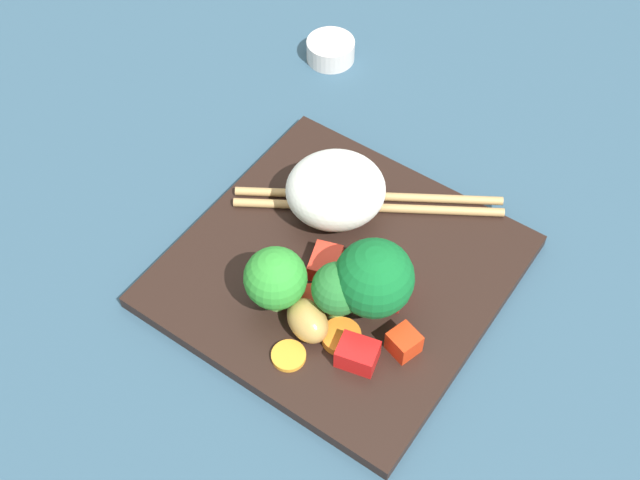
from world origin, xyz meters
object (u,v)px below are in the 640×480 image
object	(u,v)px
rice_mound	(336,190)
chopstick_pair	(368,202)
carrot_slice_1	(341,336)
sauce_cup	(331,50)
square_plate	(339,271)
broccoli_floret_0	(338,290)

from	to	relation	value
rice_mound	chopstick_pair	size ratio (longest dim) A/B	0.40
rice_mound	carrot_slice_1	distance (cm)	12.52
chopstick_pair	sauce_cup	size ratio (longest dim) A/B	4.22
rice_mound	chopstick_pair	bearing A→B (deg)	-125.94
carrot_slice_1	chopstick_pair	distance (cm)	13.46
square_plate	carrot_slice_1	world-z (taller)	carrot_slice_1
rice_mound	chopstick_pair	world-z (taller)	rice_mound
rice_mound	broccoli_floret_0	size ratio (longest dim) A/B	1.46
square_plate	rice_mound	size ratio (longest dim) A/B	3.02
carrot_slice_1	rice_mound	bearing A→B (deg)	-53.56
rice_mound	carrot_slice_1	world-z (taller)	rice_mound
rice_mound	sauce_cup	xyz separation A→B (cm)	(12.34, -17.28, -3.12)
broccoli_floret_0	chopstick_pair	world-z (taller)	broccoli_floret_0
chopstick_pair	sauce_cup	xyz separation A→B (cm)	(14.10, -14.86, -0.49)
rice_mound	broccoli_floret_0	bearing A→B (deg)	125.38
broccoli_floret_0	sauce_cup	world-z (taller)	broccoli_floret_0
square_plate	sauce_cup	distance (cm)	26.77
carrot_slice_1	square_plate	bearing A→B (deg)	-54.51
square_plate	chopstick_pair	distance (cm)	7.06
square_plate	chopstick_pair	bearing A→B (deg)	-76.61
broccoli_floret_0	sauce_cup	xyz separation A→B (cm)	(18.16, -25.47, -3.51)
sauce_cup	broccoli_floret_0	bearing A→B (deg)	125.49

